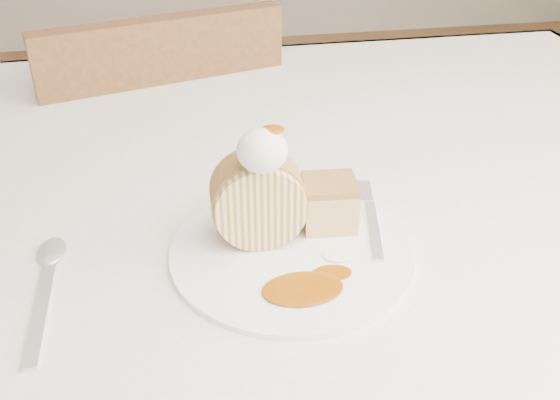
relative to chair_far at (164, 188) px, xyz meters
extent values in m
cube|color=white|center=(0.09, -0.41, 0.24)|extent=(1.40, 0.90, 0.04)
cube|color=white|center=(0.09, 0.04, 0.12)|extent=(1.40, 0.01, 0.28)
cylinder|color=brown|center=(0.71, -0.04, -0.13)|extent=(0.06, 0.06, 0.71)
cube|color=brown|center=(-0.02, 0.08, -0.07)|extent=(0.50, 0.50, 0.04)
cube|color=brown|center=(0.03, -0.10, 0.15)|extent=(0.40, 0.14, 0.42)
cylinder|color=brown|center=(0.10, 0.29, -0.29)|extent=(0.03, 0.03, 0.39)
cylinder|color=brown|center=(-0.23, 0.20, -0.29)|extent=(0.03, 0.03, 0.39)
cylinder|color=brown|center=(0.19, -0.04, -0.29)|extent=(0.03, 0.03, 0.39)
cylinder|color=brown|center=(-0.14, -0.13, -0.29)|extent=(0.03, 0.03, 0.39)
cylinder|color=white|center=(0.14, -0.59, 0.27)|extent=(0.26, 0.26, 0.01)
cylinder|color=#FBE3AE|center=(0.11, -0.57, 0.31)|extent=(0.09, 0.05, 0.09)
cube|color=#B87D45|center=(0.19, -0.55, 0.29)|extent=(0.06, 0.05, 0.05)
ellipsoid|color=white|center=(0.11, -0.59, 0.38)|extent=(0.05, 0.05, 0.04)
ellipsoid|color=#884105|center=(0.12, -0.58, 0.40)|extent=(0.02, 0.02, 0.01)
cube|color=silver|center=(0.23, -0.58, 0.27)|extent=(0.05, 0.15, 0.00)
cube|color=silver|center=(-0.09, -0.64, 0.27)|extent=(0.03, 0.17, 0.00)
camera|label=1|loc=(0.04, -1.08, 0.65)|focal=40.00mm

